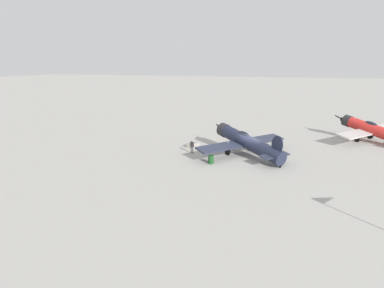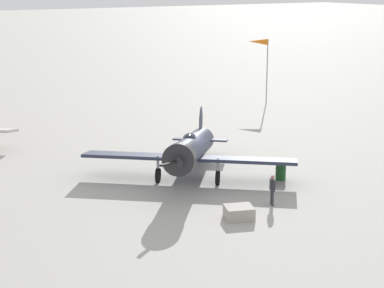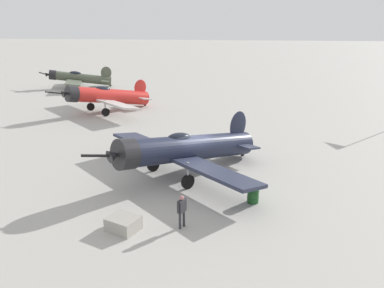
% 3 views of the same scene
% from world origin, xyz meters
% --- Properties ---
extents(ground_plane, '(400.00, 400.00, 0.00)m').
position_xyz_m(ground_plane, '(0.00, 0.00, 0.00)').
color(ground_plane, '#A8A59E').
extents(airplane_foreground, '(10.24, 9.77, 3.30)m').
position_xyz_m(airplane_foreground, '(0.33, 0.39, 1.60)').
color(airplane_foreground, '#1E2338').
rests_on(airplane_foreground, ground_plane).
extents(ground_crew_mechanic, '(0.38, 0.55, 1.55)m').
position_xyz_m(ground_crew_mechanic, '(-0.65, 6.46, 0.94)').
color(ground_crew_mechanic, '#2D2D33').
rests_on(ground_crew_mechanic, ground_plane).
extents(equipment_crate, '(1.59, 1.47, 0.61)m').
position_xyz_m(equipment_crate, '(1.82, 7.08, 0.30)').
color(equipment_crate, '#9E998E').
rests_on(equipment_crate, ground_plane).
extents(fuel_drum, '(0.61, 0.61, 0.89)m').
position_xyz_m(fuel_drum, '(-3.71, 3.45, 0.45)').
color(fuel_drum, '#19471E').
rests_on(fuel_drum, ground_plane).
extents(windsock_mast, '(1.53, 1.74, 5.81)m').
position_xyz_m(windsock_mast, '(-16.39, -15.04, 5.28)').
color(windsock_mast, gray).
rests_on(windsock_mast, ground_plane).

